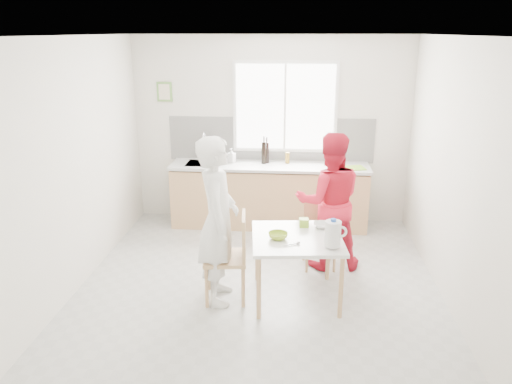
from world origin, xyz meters
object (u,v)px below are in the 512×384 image
dining_table (297,243)px  wine_bottle_b (267,153)px  person_white (218,221)px  chair_left (232,253)px  person_red (329,201)px  chair_far (319,229)px  bowl_green (278,236)px  milk_jug (333,233)px  bowl_white (322,225)px  wine_bottle_a (264,153)px

dining_table → wine_bottle_b: size_ratio=3.37×
person_white → chair_left: bearing=-90.0°
person_white → person_red: person_white is taller
chair_far → person_red: (0.10, -0.03, 0.37)m
person_red → bowl_green: size_ratio=8.21×
person_red → milk_jug: 1.06m
milk_jug → wine_bottle_b: bearing=102.5°
person_red → bowl_white: bearing=74.0°
chair_left → person_white: bearing=-90.0°
bowl_white → bowl_green: bearing=-143.2°
bowl_white → wine_bottle_a: wine_bottle_a is taller
chair_left → bowl_white: chair_left is taller
chair_left → bowl_green: (0.48, -0.00, 0.22)m
bowl_white → wine_bottle_a: bearing=112.4°
chair_left → milk_jug: bearing=74.4°
person_white → milk_jug: 1.17m
bowl_green → wine_bottle_a: (-0.31, 2.22, 0.34)m
chair_far → milk_jug: bearing=-91.3°
person_white → milk_jug: (1.16, -0.16, -0.03)m
person_white → milk_jug: size_ratio=6.32×
dining_table → wine_bottle_a: wine_bottle_a is taller
chair_left → chair_far: (0.94, 0.91, -0.07)m
milk_jug → wine_bottle_a: wine_bottle_a is taller
milk_jug → wine_bottle_a: (-0.85, 2.40, 0.22)m
person_red → bowl_green: person_red is taller
person_white → wine_bottle_a: person_white is taller
wine_bottle_a → chair_left: bearing=-94.5°
chair_far → person_red: 0.38m
bowl_green → wine_bottle_a: size_ratio=0.63×
bowl_white → chair_left: bearing=-159.8°
wine_bottle_a → chair_far: bearing=-59.6°
person_red → wine_bottle_a: size_ratio=5.16×
wine_bottle_a → wine_bottle_b: 0.06m
wine_bottle_a → wine_bottle_b: size_ratio=1.07×
chair_far → wine_bottle_b: size_ratio=2.77×
dining_table → person_red: 0.91m
dining_table → milk_jug: milk_jug is taller
chair_left → milk_jug: 1.09m
chair_left → wine_bottle_b: wine_bottle_b is taller
dining_table → bowl_white: (0.27, 0.28, 0.10)m
bowl_green → person_white: bearing=-178.8°
person_white → milk_jug: bearing=-103.8°
chair_left → wine_bottle_a: wine_bottle_a is taller
wine_bottle_a → milk_jug: bearing=-70.4°
bowl_green → wine_bottle_b: bearing=96.7°
chair_far → milk_jug: size_ratio=2.96×
chair_far → milk_jug: 1.17m
bowl_green → wine_bottle_b: wine_bottle_b is taller
chair_left → bowl_green: 0.53m
dining_table → chair_far: 0.90m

